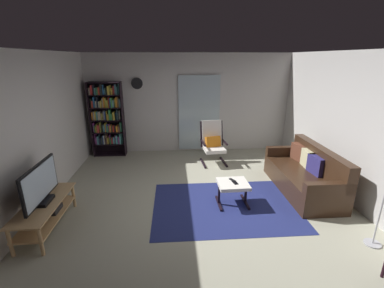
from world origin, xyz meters
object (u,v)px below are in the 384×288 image
leather_sofa (305,175)px  wall_clock (137,83)px  bookshelf_near_tv (107,117)px  ottoman (233,186)px  lounge_armchair (213,141)px  tv_stand (46,210)px  tv_remote (232,180)px  cell_phone (235,183)px  television (40,185)px

leather_sofa → wall_clock: 4.48m
bookshelf_near_tv → ottoman: bookshelf_near_tv is taller
lounge_armchair → ottoman: 2.02m
bookshelf_near_tv → lounge_armchair: bearing=-14.9°
tv_stand → tv_remote: (2.95, 0.55, 0.13)m
bookshelf_near_tv → leather_sofa: size_ratio=1.00×
leather_sofa → wall_clock: bearing=144.4°
cell_phone → ottoman: bearing=136.6°
leather_sofa → cell_phone: (-1.48, -0.44, 0.10)m
leather_sofa → tv_stand: bearing=-168.7°
tv_stand → lounge_armchair: 3.82m
tv_remote → cell_phone: size_ratio=1.03×
tv_stand → bookshelf_near_tv: 3.28m
bookshelf_near_tv → wall_clock: 1.15m
wall_clock → cell_phone: bearing=-56.0°
tv_stand → tv_remote: bearing=10.6°
cell_phone → lounge_armchair: bearing=80.2°
bookshelf_near_tv → leather_sofa: (4.21, -2.29, -0.71)m
leather_sofa → ottoman: (-1.51, -0.42, 0.03)m
tv_stand → cell_phone: tv_stand is taller
tv_stand → ottoman: 2.98m
lounge_armchair → wall_clock: 2.43m
ottoman → tv_remote: (0.01, 0.08, 0.08)m
television → leather_sofa: bearing=11.6°
television → leather_sofa: size_ratio=0.52×
leather_sofa → lounge_armchair: 2.25m
bookshelf_near_tv → wall_clock: size_ratio=6.58×
television → lounge_armchair: television is taller
leather_sofa → wall_clock: size_ratio=6.59×
tv_stand → television: size_ratio=1.31×
leather_sofa → wall_clock: (-3.43, 2.45, 1.53)m
television → wall_clock: 3.69m
lounge_armchair → leather_sofa: bearing=-45.4°
ottoman → cell_phone: size_ratio=3.81×
tv_stand → leather_sofa: leather_sofa is taller
tv_stand → ottoman: tv_stand is taller
tv_remote → bookshelf_near_tv: bearing=105.9°
television → lounge_armchair: (2.88, 2.51, -0.19)m
bookshelf_near_tv → wall_clock: wall_clock is taller
lounge_armchair → cell_phone: lounge_armchair is taller
cell_phone → wall_clock: bearing=111.6°
television → tv_stand: bearing=96.7°
television → lounge_armchair: size_ratio=0.96×
bookshelf_near_tv → lounge_armchair: (2.64, -0.70, -0.49)m
tv_stand → cell_phone: size_ratio=9.25×
tv_remote → wall_clock: (-1.92, 2.79, 1.42)m
lounge_armchair → tv_remote: (0.07, -1.93, -0.11)m
tv_remote → wall_clock: 3.68m
bookshelf_near_tv → ottoman: (2.70, -2.71, -0.68)m
ottoman → cell_phone: bearing=-31.0°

